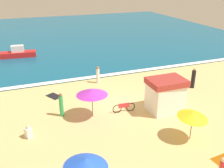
{
  "coord_description": "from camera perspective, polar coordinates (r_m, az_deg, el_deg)",
  "views": [
    {
      "loc": [
        -7.13,
        -17.11,
        9.71
      ],
      "look_at": [
        0.21,
        2.34,
        0.8
      ],
      "focal_mm": 40.75,
      "sensor_mm": 36.0,
      "label": 1
    }
  ],
  "objects": [
    {
      "name": "beachgoer_6",
      "position": [
        19.17,
        -11.31,
        -4.67
      ],
      "size": [
        0.43,
        0.43,
        1.85
      ],
      "color": "green",
      "rests_on": "ground_plane"
    },
    {
      "name": "beachgoer_3",
      "position": [
        17.53,
        -18.25,
        -10.24
      ],
      "size": [
        0.52,
        0.52,
        0.91
      ],
      "color": "white",
      "rests_on": "ground_plane"
    },
    {
      "name": "beach_umbrella_3",
      "position": [
        18.2,
        -4.53,
        -1.75
      ],
      "size": [
        2.44,
        2.45,
        2.33
      ],
      "color": "#4C3823",
      "rests_on": "ground_plane"
    },
    {
      "name": "beach_towel_3",
      "position": [
        22.75,
        -12.89,
        -2.68
      ],
      "size": [
        1.43,
        1.62,
        0.01
      ],
      "color": "black",
      "rests_on": "ground_plane"
    },
    {
      "name": "ocean_water",
      "position": [
        46.68,
        -11.63,
        10.79
      ],
      "size": [
        60.0,
        44.0,
        0.1
      ],
      "primitive_type": "cube",
      "color": "#0F567A",
      "rests_on": "ground_plane"
    },
    {
      "name": "beachgoer_5",
      "position": [
        24.71,
        17.75,
        1.13
      ],
      "size": [
        0.41,
        0.41,
        1.91
      ],
      "color": "black",
      "rests_on": "ground_plane"
    },
    {
      "name": "ground_plane",
      "position": [
        20.92,
        1.74,
        -4.46
      ],
      "size": [
        60.0,
        60.0,
        0.0
      ],
      "primitive_type": "plane",
      "color": "#D8B775"
    },
    {
      "name": "beach_umbrella_0",
      "position": [
        11.78,
        -5.9,
        -17.16
      ],
      "size": [
        2.64,
        2.63,
        2.4
      ],
      "color": "silver",
      "rests_on": "ground_plane"
    },
    {
      "name": "wave_breaker_foam",
      "position": [
        26.29,
        -3.47,
        1.72
      ],
      "size": [
        57.0,
        0.7,
        0.01
      ],
      "primitive_type": "cube",
      "color": "white",
      "rests_on": "ocean_water"
    },
    {
      "name": "small_boat_0",
      "position": [
        34.69,
        -20.32,
        6.5
      ],
      "size": [
        4.41,
        1.75,
        1.48
      ],
      "color": "red",
      "rests_on": "ocean_water"
    },
    {
      "name": "parked_bicycle",
      "position": [
        19.6,
        2.68,
        -5.25
      ],
      "size": [
        1.82,
        0.17,
        0.76
      ],
      "color": "black",
      "rests_on": "ground_plane"
    },
    {
      "name": "lifeguard_cabana",
      "position": [
        19.84,
        11.93,
        -2.32
      ],
      "size": [
        2.79,
        2.04,
        2.6
      ],
      "color": "white",
      "rests_on": "ground_plane"
    },
    {
      "name": "beach_umbrella_6",
      "position": [
        16.6,
        17.73,
        -6.55
      ],
      "size": [
        2.58,
        2.6,
        2.11
      ],
      "color": "#4C3823",
      "rests_on": "ground_plane"
    },
    {
      "name": "beachgoer_4",
      "position": [
        24.64,
        -3.19,
        2.03
      ],
      "size": [
        0.44,
        0.44,
        1.7
      ],
      "color": "white",
      "rests_on": "ground_plane"
    }
  ]
}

